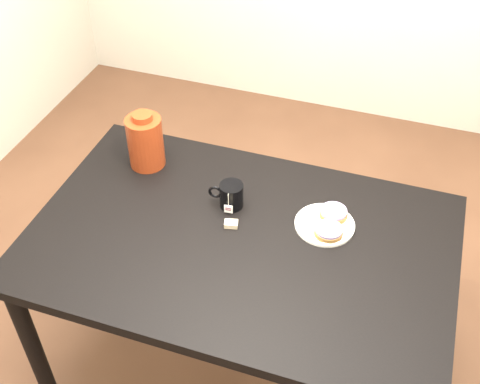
# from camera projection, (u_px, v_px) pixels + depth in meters

# --- Properties ---
(ground_plane) EXTENTS (4.00, 4.00, 0.00)m
(ground_plane) POSITION_uv_depth(u_px,v_px,m) (240.00, 364.00, 2.48)
(ground_plane) COLOR brown
(table) EXTENTS (1.40, 0.90, 0.75)m
(table) POSITION_uv_depth(u_px,v_px,m) (240.00, 255.00, 2.04)
(table) COLOR black
(table) RESTS_ON ground_plane
(plate) EXTENTS (0.20, 0.20, 0.02)m
(plate) POSITION_uv_depth(u_px,v_px,m) (325.00, 224.00, 2.02)
(plate) COLOR white
(plate) RESTS_ON table
(bagel_back) EXTENTS (0.11, 0.11, 0.03)m
(bagel_back) POSITION_uv_depth(u_px,v_px,m) (333.00, 213.00, 2.04)
(bagel_back) COLOR brown
(bagel_back) RESTS_ON plate
(bagel_front) EXTENTS (0.13, 0.13, 0.03)m
(bagel_front) POSITION_uv_depth(u_px,v_px,m) (329.00, 231.00, 1.98)
(bagel_front) COLOR brown
(bagel_front) RESTS_ON plate
(mug) EXTENTS (0.13, 0.09, 0.09)m
(mug) POSITION_uv_depth(u_px,v_px,m) (231.00, 195.00, 2.07)
(mug) COLOR black
(mug) RESTS_ON table
(teabag_pouch) EXTENTS (0.05, 0.04, 0.02)m
(teabag_pouch) POSITION_uv_depth(u_px,v_px,m) (231.00, 224.00, 2.02)
(teabag_pouch) COLOR #C6B793
(teabag_pouch) RESTS_ON table
(bagel_package) EXTENTS (0.14, 0.14, 0.22)m
(bagel_package) POSITION_uv_depth(u_px,v_px,m) (145.00, 141.00, 2.21)
(bagel_package) COLOR #57190B
(bagel_package) RESTS_ON table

